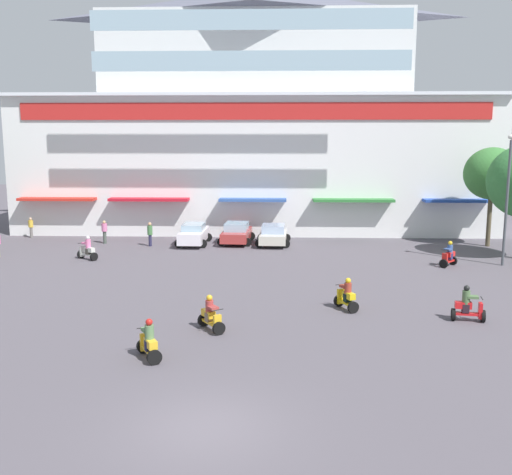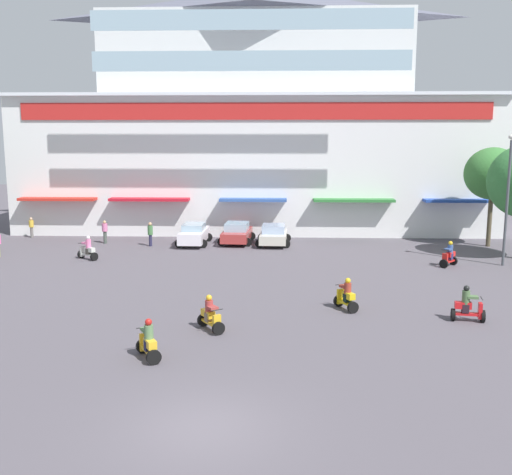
{
  "view_description": "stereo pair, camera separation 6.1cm",
  "coord_description": "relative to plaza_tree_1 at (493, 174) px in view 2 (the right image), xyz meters",
  "views": [
    {
      "loc": [
        1.9,
        -14.82,
        7.75
      ],
      "look_at": [
        0.73,
        16.36,
        2.34
      ],
      "focal_mm": 41.86,
      "sensor_mm": 36.0,
      "label": 1
    },
    {
      "loc": [
        1.96,
        -14.82,
        7.75
      ],
      "look_at": [
        0.73,
        16.36,
        2.34
      ],
      "focal_mm": 41.86,
      "sensor_mm": 36.0,
      "label": 2
    }
  ],
  "objects": [
    {
      "name": "ground_plane",
      "position": [
        -16.61,
        -13.92,
        -5.07
      ],
      "size": [
        128.0,
        128.0,
        0.0
      ],
      "primitive_type": "plane",
      "color": "#544E56"
    },
    {
      "name": "colonial_building",
      "position": [
        -16.62,
        8.69,
        3.4
      ],
      "size": [
        37.8,
        15.47,
        19.46
      ],
      "color": "white",
      "rests_on": "ground"
    },
    {
      "name": "plaza_tree_1",
      "position": [
        0.0,
        0.0,
        0.0
      ],
      "size": [
        3.85,
        3.54,
        6.89
      ],
      "color": "brown",
      "rests_on": "ground"
    },
    {
      "name": "parked_car_0",
      "position": [
        -20.71,
        -0.12,
        -4.3
      ],
      "size": [
        2.33,
        4.27,
        1.51
      ],
      "color": "white",
      "rests_on": "ground"
    },
    {
      "name": "parked_car_1",
      "position": [
        -17.7,
        0.56,
        -4.32
      ],
      "size": [
        2.6,
        4.18,
        1.49
      ],
      "color": "#A93432",
      "rests_on": "ground"
    },
    {
      "name": "parked_car_2",
      "position": [
        -15.06,
        -0.06,
        -4.34
      ],
      "size": [
        2.52,
        3.89,
        1.44
      ],
      "color": "beige",
      "rests_on": "ground"
    },
    {
      "name": "scooter_rider_0",
      "position": [
        -17.38,
        -18.9,
        -4.48
      ],
      "size": [
        1.23,
        1.47,
        1.45
      ],
      "color": "black",
      "rests_on": "ground"
    },
    {
      "name": "scooter_rider_1",
      "position": [
        -19.19,
        -22.08,
        -4.46
      ],
      "size": [
        1.13,
        1.47,
        1.49
      ],
      "color": "black",
      "rests_on": "ground"
    },
    {
      "name": "scooter_rider_3",
      "position": [
        -4.58,
        -6.7,
        -4.43
      ],
      "size": [
        1.27,
        1.32,
        1.53
      ],
      "color": "black",
      "rests_on": "ground"
    },
    {
      "name": "scooter_rider_4",
      "position": [
        -26.64,
        -5.56,
        -4.45
      ],
      "size": [
        1.48,
        1.26,
        1.52
      ],
      "color": "black",
      "rests_on": "ground"
    },
    {
      "name": "scooter_rider_5",
      "position": [
        -6.74,
        -17.33,
        -4.43
      ],
      "size": [
        1.4,
        0.72,
        1.55
      ],
      "color": "black",
      "rests_on": "ground"
    },
    {
      "name": "scooter_rider_6",
      "position": [
        -11.64,
        -15.85,
        -4.44
      ],
      "size": [
        1.04,
        1.42,
        1.49
      ],
      "color": "black",
      "rests_on": "ground"
    },
    {
      "name": "pedestrian_0",
      "position": [
        -23.69,
        -0.89,
        -4.1
      ],
      "size": [
        0.48,
        0.48,
        1.69
      ],
      "color": "#272543",
      "rests_on": "ground"
    },
    {
      "name": "pedestrian_1",
      "position": [
        -33.45,
        2.21,
        -4.18
      ],
      "size": [
        0.5,
        0.5,
        1.56
      ],
      "color": "slate",
      "rests_on": "ground"
    },
    {
      "name": "pedestrian_3",
      "position": [
        -27.18,
        0.05,
        -4.13
      ],
      "size": [
        0.4,
        0.4,
        1.67
      ],
      "color": "#444D45",
      "rests_on": "ground"
    },
    {
      "name": "streetlamp_near",
      "position": [
        -1.25,
        -6.27,
        -0.61
      ],
      "size": [
        0.4,
        0.4,
        7.74
      ],
      "color": "#474C51",
      "rests_on": "ground"
    }
  ]
}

